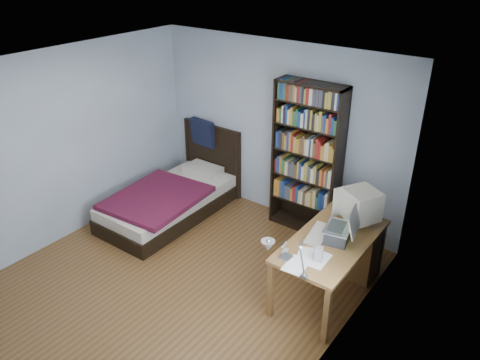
{
  "coord_description": "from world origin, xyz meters",
  "views": [
    {
      "loc": [
        3.2,
        -3.08,
        3.6
      ],
      "look_at": [
        0.24,
        0.92,
        1.05
      ],
      "focal_mm": 35.0,
      "sensor_mm": 36.0,
      "label": 1
    }
  ],
  "objects_px": {
    "desk": "(345,246)",
    "speaker": "(319,254)",
    "keyboard": "(318,234)",
    "bookshelf": "(307,159)",
    "bed": "(173,197)",
    "desk_lamp": "(274,249)",
    "laptop": "(339,232)",
    "crt_monitor": "(360,205)",
    "soda_can": "(334,222)"
  },
  "relations": [
    {
      "from": "crt_monitor",
      "to": "bed",
      "type": "xyz_separation_m",
      "value": [
        -2.73,
        -0.22,
        -0.72
      ]
    },
    {
      "from": "speaker",
      "to": "bed",
      "type": "distance_m",
      "value": 2.84
    },
    {
      "from": "laptop",
      "to": "desk_lamp",
      "type": "xyz_separation_m",
      "value": [
        -0.11,
        -1.13,
        0.38
      ]
    },
    {
      "from": "keyboard",
      "to": "desk_lamp",
      "type": "bearing_deg",
      "value": -93.4
    },
    {
      "from": "speaker",
      "to": "bookshelf",
      "type": "relative_size",
      "value": 0.08
    },
    {
      "from": "laptop",
      "to": "soda_can",
      "type": "relative_size",
      "value": 3.93
    },
    {
      "from": "bed",
      "to": "bookshelf",
      "type": "bearing_deg",
      "value": 25.05
    },
    {
      "from": "speaker",
      "to": "bookshelf",
      "type": "distance_m",
      "value": 1.79
    },
    {
      "from": "desk_lamp",
      "to": "keyboard",
      "type": "height_order",
      "value": "desk_lamp"
    },
    {
      "from": "keyboard",
      "to": "bookshelf",
      "type": "bearing_deg",
      "value": 116.0
    },
    {
      "from": "speaker",
      "to": "soda_can",
      "type": "bearing_deg",
      "value": 84.98
    },
    {
      "from": "laptop",
      "to": "desk_lamp",
      "type": "bearing_deg",
      "value": -95.66
    },
    {
      "from": "keyboard",
      "to": "soda_can",
      "type": "relative_size",
      "value": 4.22
    },
    {
      "from": "laptop",
      "to": "desk_lamp",
      "type": "distance_m",
      "value": 1.2
    },
    {
      "from": "desk",
      "to": "bookshelf",
      "type": "xyz_separation_m",
      "value": [
        -0.92,
        0.64,
        0.63
      ]
    },
    {
      "from": "desk",
      "to": "keyboard",
      "type": "xyz_separation_m",
      "value": [
        -0.16,
        -0.43,
        0.33
      ]
    },
    {
      "from": "desk",
      "to": "keyboard",
      "type": "height_order",
      "value": "keyboard"
    },
    {
      "from": "crt_monitor",
      "to": "laptop",
      "type": "xyz_separation_m",
      "value": [
        -0.01,
        -0.47,
        -0.13
      ]
    },
    {
      "from": "speaker",
      "to": "keyboard",
      "type": "bearing_deg",
      "value": 99.54
    },
    {
      "from": "desk",
      "to": "laptop",
      "type": "distance_m",
      "value": 0.6
    },
    {
      "from": "desk",
      "to": "crt_monitor",
      "type": "height_order",
      "value": "crt_monitor"
    },
    {
      "from": "crt_monitor",
      "to": "speaker",
      "type": "distance_m",
      "value": 0.91
    },
    {
      "from": "desk",
      "to": "speaker",
      "type": "bearing_deg",
      "value": -85.98
    },
    {
      "from": "bookshelf",
      "to": "bed",
      "type": "bearing_deg",
      "value": -154.95
    },
    {
      "from": "desk",
      "to": "bed",
      "type": "height_order",
      "value": "bed"
    },
    {
      "from": "laptop",
      "to": "speaker",
      "type": "height_order",
      "value": "laptop"
    },
    {
      "from": "bookshelf",
      "to": "bed",
      "type": "xyz_separation_m",
      "value": [
        -1.72,
        -0.81,
        -0.78
      ]
    },
    {
      "from": "keyboard",
      "to": "soda_can",
      "type": "bearing_deg",
      "value": 68.06
    },
    {
      "from": "desk",
      "to": "keyboard",
      "type": "relative_size",
      "value": 3.27
    },
    {
      "from": "crt_monitor",
      "to": "speaker",
      "type": "bearing_deg",
      "value": -91.72
    },
    {
      "from": "desk",
      "to": "desk_lamp",
      "type": "relative_size",
      "value": 2.4
    },
    {
      "from": "desk",
      "to": "soda_can",
      "type": "bearing_deg",
      "value": -120.77
    },
    {
      "from": "laptop",
      "to": "bookshelf",
      "type": "xyz_separation_m",
      "value": [
        -1.0,
        1.05,
        0.19
      ]
    },
    {
      "from": "soda_can",
      "to": "crt_monitor",
      "type": "bearing_deg",
      "value": 50.47
    },
    {
      "from": "desk",
      "to": "bed",
      "type": "bearing_deg",
      "value": -176.42
    },
    {
      "from": "laptop",
      "to": "speaker",
      "type": "xyz_separation_m",
      "value": [
        -0.02,
        -0.43,
        -0.04
      ]
    },
    {
      "from": "bookshelf",
      "to": "bed",
      "type": "relative_size",
      "value": 0.98
    },
    {
      "from": "crt_monitor",
      "to": "speaker",
      "type": "relative_size",
      "value": 3.28
    },
    {
      "from": "bed",
      "to": "crt_monitor",
      "type": "bearing_deg",
      "value": 4.68
    },
    {
      "from": "laptop",
      "to": "bookshelf",
      "type": "distance_m",
      "value": 1.46
    },
    {
      "from": "desk_lamp",
      "to": "keyboard",
      "type": "bearing_deg",
      "value": 96.19
    },
    {
      "from": "desk",
      "to": "keyboard",
      "type": "distance_m",
      "value": 0.57
    },
    {
      "from": "laptop",
      "to": "bed",
      "type": "bearing_deg",
      "value": 174.89
    },
    {
      "from": "keyboard",
      "to": "bookshelf",
      "type": "relative_size",
      "value": 0.22
    },
    {
      "from": "desk",
      "to": "desk_lamp",
      "type": "xyz_separation_m",
      "value": [
        -0.04,
        -1.54,
        0.82
      ]
    },
    {
      "from": "desk_lamp",
      "to": "speaker",
      "type": "bearing_deg",
      "value": 82.12
    },
    {
      "from": "soda_can",
      "to": "bookshelf",
      "type": "bearing_deg",
      "value": 135.6
    },
    {
      "from": "desk_lamp",
      "to": "bed",
      "type": "bearing_deg",
      "value": 152.3
    },
    {
      "from": "desk",
      "to": "speaker",
      "type": "distance_m",
      "value": 0.93
    },
    {
      "from": "soda_can",
      "to": "bed",
      "type": "height_order",
      "value": "bed"
    }
  ]
}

